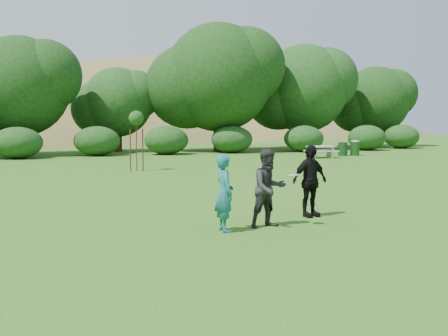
# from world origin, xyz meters

# --- Properties ---
(ground) EXTENTS (120.00, 120.00, 0.00)m
(ground) POSITION_xyz_m (0.00, 0.00, 0.00)
(ground) COLOR #19470C
(ground) RESTS_ON ground
(player_teal) EXTENTS (0.44, 0.64, 1.70)m
(player_teal) POSITION_xyz_m (-1.30, -0.12, 0.85)
(player_teal) COLOR #166167
(player_teal) RESTS_ON ground
(player_grey) EXTENTS (0.93, 0.75, 1.79)m
(player_grey) POSITION_xyz_m (-0.18, -0.06, 0.89)
(player_grey) COLOR #262729
(player_grey) RESTS_ON ground
(player_black) EXTENTS (1.12, 0.63, 1.81)m
(player_black) POSITION_xyz_m (1.40, 0.77, 0.91)
(player_black) COLOR black
(player_black) RESTS_ON ground
(trash_can_near) EXTENTS (0.60, 0.60, 0.90)m
(trash_can_near) POSITION_xyz_m (15.83, 20.20, 0.45)
(trash_can_near) COLOR #143817
(trash_can_near) RESTS_ON ground
(frisbee) EXTENTS (0.27, 0.27, 0.07)m
(frisbee) POSITION_xyz_m (0.35, -0.28, 1.19)
(frisbee) COLOR white
(frisbee) RESTS_ON ground
(sapling) EXTENTS (0.70, 0.70, 2.85)m
(sapling) POSITION_xyz_m (0.42, 14.74, 2.42)
(sapling) COLOR #3C2517
(sapling) RESTS_ON ground
(picnic_table) EXTENTS (1.80, 1.48, 0.76)m
(picnic_table) POSITION_xyz_m (13.43, 19.08, 0.52)
(picnic_table) COLOR beige
(picnic_table) RESTS_ON ground
(trash_can_lidded) EXTENTS (0.60, 0.60, 1.05)m
(trash_can_lidded) POSITION_xyz_m (16.67, 20.03, 0.54)
(trash_can_lidded) COLOR #163B15
(trash_can_lidded) RESTS_ON ground
(hillside) EXTENTS (150.00, 72.00, 52.00)m
(hillside) POSITION_xyz_m (-0.56, 68.45, -11.97)
(hillside) COLOR olive
(hillside) RESTS_ON ground
(tree_row) EXTENTS (53.92, 10.38, 9.62)m
(tree_row) POSITION_xyz_m (3.23, 28.68, 4.87)
(tree_row) COLOR #3A2616
(tree_row) RESTS_ON ground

